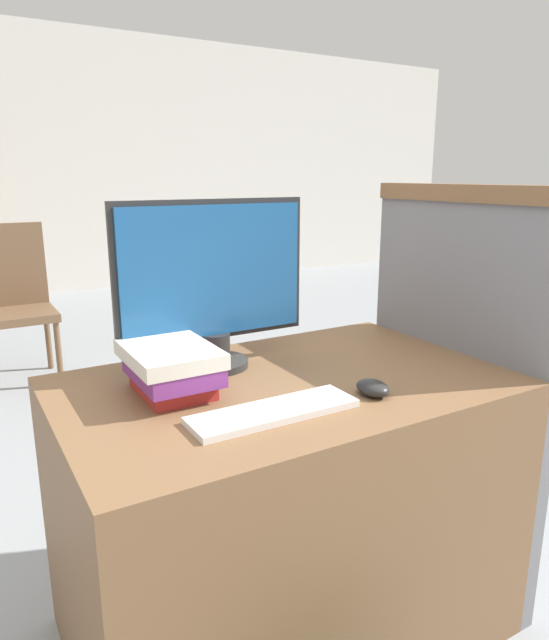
{
  "coord_description": "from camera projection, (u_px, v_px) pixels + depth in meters",
  "views": [
    {
      "loc": [
        -0.73,
        -0.82,
        1.28
      ],
      "look_at": [
        -0.06,
        0.33,
        0.94
      ],
      "focal_mm": 32.0,
      "sensor_mm": 36.0,
      "label": 1
    }
  ],
  "objects": [
    {
      "name": "book_stack",
      "position": [
        172.0,
        368.0,
        1.38
      ],
      "size": [
        0.2,
        0.26,
        0.12
      ],
      "color": "#B72D28",
      "rests_on": "desk"
    },
    {
      "name": "carrel_divider",
      "position": [
        453.0,
        386.0,
        1.79
      ],
      "size": [
        0.07,
        0.69,
        1.25
      ],
      "color": "slate",
      "rests_on": "ground_plane"
    },
    {
      "name": "desk",
      "position": [
        285.0,
        510.0,
        1.57
      ],
      "size": [
        1.15,
        0.73,
        0.76
      ],
      "color": "brown",
      "rests_on": "ground_plane"
    },
    {
      "name": "far_chair",
      "position": [
        14.0,
        296.0,
        3.58
      ],
      "size": [
        0.44,
        0.44,
        0.99
      ],
      "rotation": [
        0.0,
        0.0,
        0.88
      ],
      "color": "brown",
      "rests_on": "ground_plane"
    },
    {
      "name": "mouse",
      "position": [
        373.0,
        388.0,
        1.38
      ],
      "size": [
        0.07,
        0.09,
        0.04
      ],
      "color": "#262626",
      "rests_on": "desk"
    },
    {
      "name": "keyboard",
      "position": [
        274.0,
        412.0,
        1.27
      ],
      "size": [
        0.39,
        0.12,
        0.02
      ],
      "color": "white",
      "rests_on": "desk"
    },
    {
      "name": "monitor",
      "position": [
        213.0,
        283.0,
        1.53
      ],
      "size": [
        0.54,
        0.18,
        0.46
      ],
      "color": "#282828",
      "rests_on": "desk"
    },
    {
      "name": "wall_back",
      "position": [
        11.0,
        163.0,
        5.91
      ],
      "size": [
        12.0,
        0.06,
        2.8
      ],
      "color": "silver",
      "rests_on": "ground_plane"
    }
  ]
}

